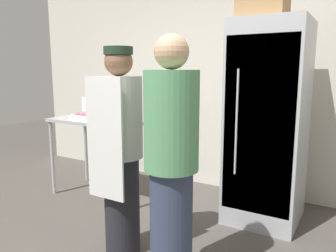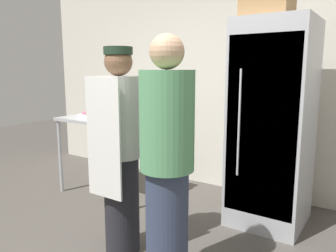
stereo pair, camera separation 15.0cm
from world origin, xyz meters
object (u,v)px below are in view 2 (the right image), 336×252
at_px(refrigerator, 272,125).
at_px(donut_box, 92,114).
at_px(person_baker, 120,149).
at_px(person_customer, 167,163).
at_px(cardboard_storage_box, 268,1).
at_px(blender_pitcher, 137,111).

xyz_separation_m(refrigerator, donut_box, (-1.99, -0.44, -0.00)).
relative_size(person_baker, person_customer, 0.97).
height_order(refrigerator, cardboard_storage_box, cardboard_storage_box).
distance_m(blender_pitcher, person_baker, 1.10).
bearing_deg(person_baker, donut_box, 145.65).
bearing_deg(person_customer, refrigerator, 77.77).
height_order(refrigerator, person_customer, refrigerator).
height_order(donut_box, cardboard_storage_box, cardboard_storage_box).
height_order(refrigerator, blender_pitcher, refrigerator).
relative_size(donut_box, blender_pitcher, 1.19).
xyz_separation_m(person_baker, person_customer, (0.56, -0.15, 0.01)).
height_order(blender_pitcher, cardboard_storage_box, cardboard_storage_box).
distance_m(donut_box, person_baker, 1.38).
distance_m(donut_box, cardboard_storage_box, 2.25).
relative_size(refrigerator, cardboard_storage_box, 4.58).
bearing_deg(blender_pitcher, cardboard_storage_box, 8.32).
bearing_deg(donut_box, refrigerator, 12.40).
bearing_deg(person_baker, person_customer, -15.42).
bearing_deg(person_customer, cardboard_storage_box, 80.01).
distance_m(refrigerator, person_baker, 1.49).
bearing_deg(cardboard_storage_box, refrigerator, 53.68).
bearing_deg(donut_box, blender_pitcher, 13.99).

